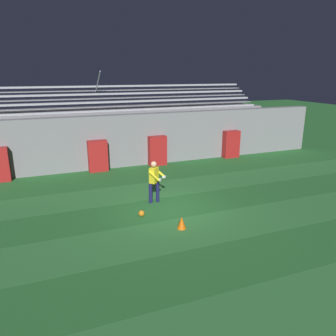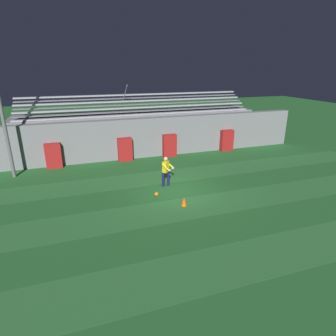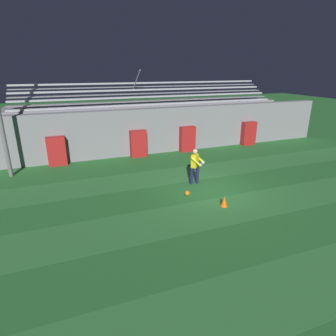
{
  "view_description": "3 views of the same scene",
  "coord_description": "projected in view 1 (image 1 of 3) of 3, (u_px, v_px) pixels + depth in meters",
  "views": [
    {
      "loc": [
        -4.21,
        -10.55,
        4.93
      ],
      "look_at": [
        -0.15,
        -0.18,
        1.67
      ],
      "focal_mm": 35.0,
      "sensor_mm": 36.0,
      "label": 1
    },
    {
      "loc": [
        -4.72,
        -12.66,
        6.22
      ],
      "look_at": [
        -0.12,
        1.08,
        0.95
      ],
      "focal_mm": 30.0,
      "sensor_mm": 36.0,
      "label": 2
    },
    {
      "loc": [
        -5.77,
        -10.05,
        5.1
      ],
      "look_at": [
        -1.9,
        0.18,
        1.2
      ],
      "focal_mm": 30.0,
      "sensor_mm": 36.0,
      "label": 3
    }
  ],
  "objects": [
    {
      "name": "ground_plane",
      "position": [
        170.0,
        209.0,
        12.28
      ],
      "size": [
        80.0,
        80.0,
        0.0
      ],
      "primitive_type": "plane",
      "color": "#286B2D"
    },
    {
      "name": "turf_stripe_near",
      "position": [
        275.0,
        315.0,
        6.92
      ],
      "size": [
        28.0,
        2.05,
        0.01
      ],
      "primitive_type": "cube",
      "color": "#337A38",
      "rests_on": "ground"
    },
    {
      "name": "turf_stripe_mid",
      "position": [
        192.0,
        231.0,
        10.59
      ],
      "size": [
        28.0,
        2.05,
        0.01
      ],
      "primitive_type": "cube",
      "color": "#337A38",
      "rests_on": "ground"
    },
    {
      "name": "turf_stripe_far",
      "position": [
        151.0,
        190.0,
        14.26
      ],
      "size": [
        28.0,
        2.05,
        0.01
      ],
      "primitive_type": "cube",
      "color": "#337A38",
      "rests_on": "ground"
    },
    {
      "name": "back_wall",
      "position": [
        126.0,
        140.0,
        17.7
      ],
      "size": [
        24.0,
        0.6,
        2.8
      ],
      "primitive_type": "cube",
      "color": "gray",
      "rests_on": "ground"
    },
    {
      "name": "padding_pillar_gate_left",
      "position": [
        98.0,
        156.0,
        16.8
      ],
      "size": [
        0.98,
        0.44,
        1.61
      ],
      "primitive_type": "cube",
      "color": "#B21E1E",
      "rests_on": "ground"
    },
    {
      "name": "padding_pillar_gate_right",
      "position": [
        157.0,
        151.0,
        17.94
      ],
      "size": [
        0.98,
        0.44,
        1.61
      ],
      "primitive_type": "cube",
      "color": "#B21E1E",
      "rests_on": "ground"
    },
    {
      "name": "padding_pillar_far_right",
      "position": [
        231.0,
        144.0,
        19.58
      ],
      "size": [
        0.98,
        0.44,
        1.61
      ],
      "primitive_type": "cube",
      "color": "#B21E1E",
      "rests_on": "ground"
    },
    {
      "name": "bleacher_stand",
      "position": [
        117.0,
        133.0,
        19.45
      ],
      "size": [
        18.0,
        3.35,
        5.03
      ],
      "color": "gray",
      "rests_on": "ground"
    },
    {
      "name": "goalkeeper",
      "position": [
        154.0,
        179.0,
        12.67
      ],
      "size": [
        0.74,
        0.74,
        1.67
      ],
      "color": "#19194C",
      "rests_on": "ground"
    },
    {
      "name": "soccer_ball",
      "position": [
        142.0,
        213.0,
        11.65
      ],
      "size": [
        0.22,
        0.22,
        0.22
      ],
      "primitive_type": "sphere",
      "color": "orange",
      "rests_on": "ground"
    },
    {
      "name": "traffic_cone",
      "position": [
        182.0,
        223.0,
        10.7
      ],
      "size": [
        0.3,
        0.3,
        0.42
      ],
      "primitive_type": "cone",
      "color": "orange",
      "rests_on": "ground"
    }
  ]
}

